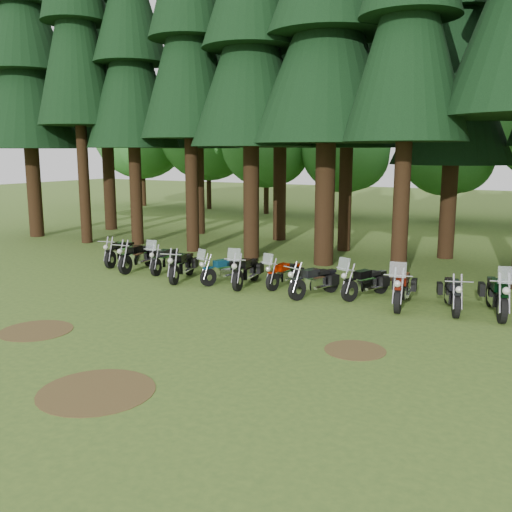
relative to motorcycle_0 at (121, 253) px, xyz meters
The scene contains 30 objects.
ground 8.95m from the motorcycle_0, 38.43° to the right, with size 120.00×120.00×0.00m, color #3E5C23.
pine_front_0 13.55m from the motorcycle_0, 157.97° to the left, with size 5.49×5.49×16.17m.
pine_front_2 10.56m from the motorcycle_0, 123.07° to the left, with size 4.32×4.32×16.22m.
pine_front_3 10.83m from the motorcycle_0, 79.82° to the left, with size 4.32×4.32×17.57m.
pine_front_4 10.77m from the motorcycle_0, 45.46° to the left, with size 4.95×4.95×16.33m.
pine_back_0 14.67m from the motorcycle_0, 134.94° to the left, with size 5.00×5.00×17.21m.
pine_back_1 12.96m from the motorcycle_0, 104.41° to the left, with size 4.52×4.52×16.22m.
pine_back_2 13.10m from the motorcycle_0, 73.52° to the left, with size 4.85×4.85×16.30m.
pine_back_3 13.56m from the motorcycle_0, 48.10° to the left, with size 4.35×4.35×16.20m.
pine_back_4 15.54m from the motorcycle_0, 34.89° to the left, with size 4.94×4.94×13.78m.
decid_0 25.42m from the motorcycle_0, 127.46° to the left, with size 8.00×7.78×10.00m.
decid_1 22.76m from the motorcycle_0, 113.97° to the left, with size 7.91×7.69×9.88m.
decid_2 20.04m from the motorcycle_0, 100.13° to the left, with size 6.72×6.53×8.40m.
decid_3 20.12m from the motorcycle_0, 83.34° to the left, with size 6.12×5.95×7.65m.
decid_4 22.81m from the motorcycle_0, 67.56° to the left, with size 5.93×5.76×7.41m.
dirt_patch_0 8.56m from the motorcycle_0, 62.11° to the right, with size 1.80×1.80×0.01m, color #4C3D1E.
dirt_patch_1 12.57m from the motorcycle_0, 23.72° to the right, with size 1.40×1.40×0.01m, color #4C3D1E.
dirt_patch_2 12.47m from the motorcycle_0, 50.06° to the right, with size 2.20×2.20×0.01m, color #4C3D1E.
motorcycle_0 is the anchor object (origin of this frame).
motorcycle_1 1.43m from the motorcycle_0, 21.14° to the right, with size 0.43×2.34×0.95m.
motorcycle_2 2.48m from the motorcycle_0, ahead, with size 0.62×2.16×1.36m.
motorcycle_3 3.91m from the motorcycle_0, 15.61° to the right, with size 0.78×2.23×0.93m.
motorcycle_4 5.41m from the motorcycle_0, ahead, with size 0.92×2.01×1.29m.
motorcycle_5 6.25m from the motorcycle_0, ahead, with size 0.64×2.30×1.45m.
motorcycle_6 7.40m from the motorcycle_0, ahead, with size 0.54×2.01×1.26m.
motorcycle_7 8.81m from the motorcycle_0, ahead, with size 0.88×2.08×0.88m.
motorcycle_8 10.19m from the motorcycle_0, ahead, with size 1.02×2.13×1.37m.
motorcycle_9 11.45m from the motorcycle_0, ahead, with size 0.63×2.41×1.51m.
motorcycle_10 12.79m from the motorcycle_0, ahead, with size 0.83×2.15×0.90m.
motorcycle_11 13.94m from the motorcycle_0, ahead, with size 0.99×2.49×1.58m.
Camera 1 is at (8.48, -11.35, 4.43)m, focal length 40.00 mm.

